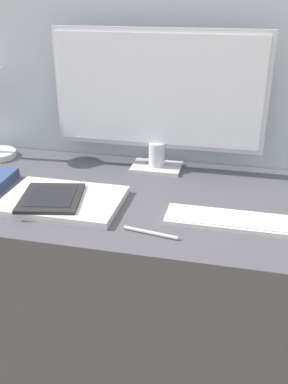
{
  "coord_description": "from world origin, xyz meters",
  "views": [
    {
      "loc": [
        0.19,
        -0.79,
        1.28
      ],
      "look_at": [
        -0.03,
        0.16,
        0.82
      ],
      "focal_mm": 40.0,
      "sensor_mm": 36.0,
      "label": 1
    }
  ],
  "objects_px": {
    "monitor": "(158,96)",
    "ereader": "(51,198)",
    "laptop": "(63,201)",
    "keyboard": "(232,221)",
    "pen": "(151,233)"
  },
  "relations": [
    {
      "from": "laptop",
      "to": "pen",
      "type": "relative_size",
      "value": 2.32
    },
    {
      "from": "keyboard",
      "to": "ereader",
      "type": "xyz_separation_m",
      "value": [
        -0.47,
        -0.01,
        0.02
      ]
    },
    {
      "from": "keyboard",
      "to": "ereader",
      "type": "distance_m",
      "value": 0.47
    },
    {
      "from": "monitor",
      "to": "ereader",
      "type": "distance_m",
      "value": 0.44
    },
    {
      "from": "pen",
      "to": "ereader",
      "type": "bearing_deg",
      "value": 163.7
    },
    {
      "from": "monitor",
      "to": "laptop",
      "type": "relative_size",
      "value": 2.05
    },
    {
      "from": "pen",
      "to": "laptop",
      "type": "bearing_deg",
      "value": 158.75
    },
    {
      "from": "laptop",
      "to": "ereader",
      "type": "xyz_separation_m",
      "value": [
        -0.02,
        -0.02,
        0.01
      ]
    },
    {
      "from": "keyboard",
      "to": "ereader",
      "type": "height_order",
      "value": "ereader"
    },
    {
      "from": "keyboard",
      "to": "pen",
      "type": "xyz_separation_m",
      "value": [
        -0.19,
        -0.1,
        -0.0
      ]
    },
    {
      "from": "ereader",
      "to": "pen",
      "type": "distance_m",
      "value": 0.3
    },
    {
      "from": "keyboard",
      "to": "pen",
      "type": "height_order",
      "value": "keyboard"
    },
    {
      "from": "laptop",
      "to": "keyboard",
      "type": "bearing_deg",
      "value": -0.54
    },
    {
      "from": "monitor",
      "to": "pen",
      "type": "relative_size",
      "value": 4.75
    },
    {
      "from": "keyboard",
      "to": "ereader",
      "type": "bearing_deg",
      "value": -178.28
    }
  ]
}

